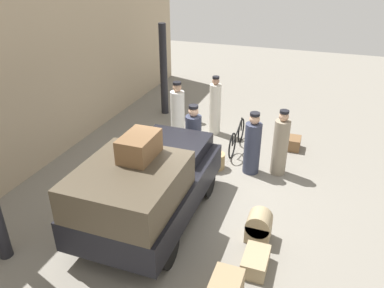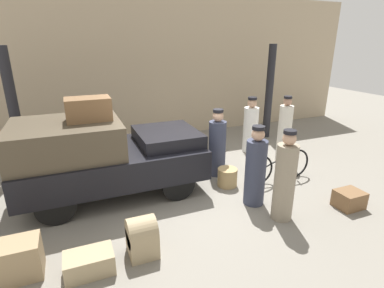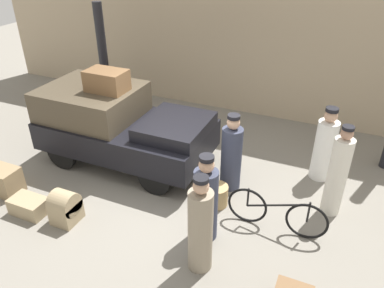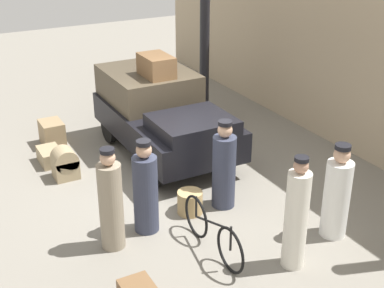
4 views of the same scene
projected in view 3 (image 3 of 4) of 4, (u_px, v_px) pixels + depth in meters
ground_plane at (179, 186)px, 7.69m from camera, size 30.00×30.00×0.00m
station_building_facade at (244, 32)px, 9.78m from camera, size 16.00×0.15×4.50m
canopy_pillar_left at (104, 60)px, 10.12m from camera, size 0.24×0.24×3.01m
truck at (119, 124)px, 8.19m from camera, size 3.69×1.89×1.63m
bicycle at (276, 213)px, 6.42m from camera, size 1.74×0.04×0.76m
wicker_basket at (216, 195)px, 7.11m from camera, size 0.44×0.44×0.41m
porter_with_bicycle at (324, 147)px, 7.63m from camera, size 0.42×0.42×1.60m
conductor_in_dark_uniform at (231, 156)px, 7.33m from camera, size 0.41×0.41×1.62m
porter_standing_middle at (337, 175)px, 6.61m from camera, size 0.34×0.34×1.79m
porter_carrying_trunk at (200, 228)px, 5.51m from camera, size 0.38×0.38×1.69m
porter_lifting_near_truck at (206, 202)px, 6.11m from camera, size 0.41×0.41×1.61m
suitcase_black_upright at (65, 207)px, 6.65m from camera, size 0.43×0.46×0.63m
suitcase_tan_flat at (29, 206)px, 6.91m from camera, size 0.67×0.42×0.31m
suitcase_small_leather at (4, 181)px, 7.41m from camera, size 0.63×0.46×0.54m
trunk_on_truck_roof at (107, 81)px, 7.77m from camera, size 0.84×0.55×0.44m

